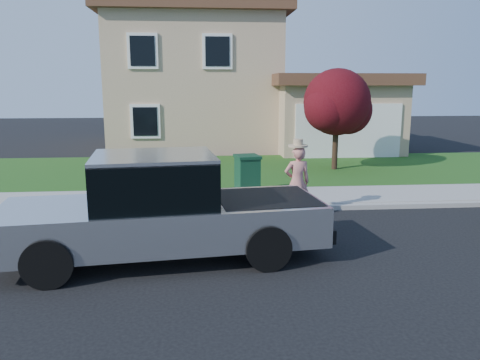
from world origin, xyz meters
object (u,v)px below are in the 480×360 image
at_px(pickup_truck, 162,211).
at_px(ornamental_tree, 338,105).
at_px(trash_bin, 247,173).
at_px(woman, 297,181).

relative_size(pickup_truck, ornamental_tree, 1.66).
xyz_separation_m(pickup_truck, trash_bin, (2.03, 4.71, -0.22)).
bearing_deg(ornamental_tree, trash_bin, -134.40).
height_order(ornamental_tree, trash_bin, ornamental_tree).
bearing_deg(woman, ornamental_tree, -120.56).
bearing_deg(ornamental_tree, woman, -114.34).
relative_size(woman, trash_bin, 1.80).
bearing_deg(woman, pickup_truck, 33.40).
distance_m(pickup_truck, ornamental_tree, 10.32).
distance_m(woman, trash_bin, 2.44).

